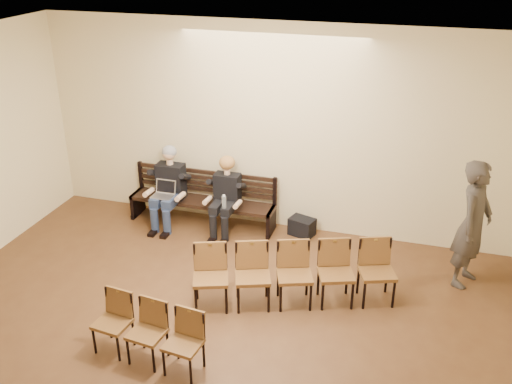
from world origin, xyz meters
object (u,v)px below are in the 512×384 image
water_bottle (224,209)px  chair_row_front (295,276)px  chair_row_back (147,334)px  seated_man (169,186)px  bag (302,227)px  laptop (163,198)px  bench (202,212)px  passerby (475,215)px  seated_woman (226,198)px

water_bottle → chair_row_front: size_ratio=0.09×
chair_row_back → water_bottle: bearing=98.5°
seated_man → bag: 2.41m
laptop → chair_row_front: size_ratio=0.13×
seated_man → chair_row_front: size_ratio=0.51×
bench → seated_man: 0.75m
water_bottle → chair_row_back: (0.10, -3.06, -0.18)m
passerby → chair_row_front: bearing=141.2°
chair_row_back → seated_man: bearing=116.6°
seated_woman → laptop: size_ratio=3.44×
laptop → seated_woman: bearing=2.4°
seated_woman → chair_row_back: bearing=-86.9°
bag → chair_row_front: 2.00m
seated_woman → laptop: 1.09m
passerby → bench: bearing=104.7°
water_bottle → passerby: size_ratio=0.11×
water_bottle → chair_row_front: (1.53, -1.43, -0.12)m
laptop → chair_row_front: bearing=-39.2°
chair_row_front → chair_row_back: bearing=-151.3°
seated_man → chair_row_front: bearing=-33.2°
seated_woman → laptop: (-1.06, -0.23, -0.04)m
bag → bench: bearing=-176.8°
passerby → chair_row_front: passerby is taller
seated_woman → water_bottle: bearing=-75.4°
laptop → chair_row_back: 3.37m
bench → passerby: (4.38, -0.60, 0.88)m
laptop → bench: bearing=21.6°
water_bottle → chair_row_front: bearing=-43.1°
seated_woman → water_bottle: size_ratio=5.12×
seated_man → chair_row_front: 3.17m
bench → seated_man: size_ratio=1.83×
passerby → chair_row_front: 2.69m
bench → chair_row_front: chair_row_front is taller
water_bottle → bag: 1.38m
seated_man → passerby: 4.97m
bench → laptop: bearing=-148.5°
bench → bag: (1.78, 0.10, -0.07)m
seated_woman → chair_row_back: 3.37m
seated_man → laptop: seated_man is taller
passerby → chair_row_back: bearing=150.3°
seated_woman → bench: bearing=166.2°
chair_row_front → bench: bearing=118.4°
seated_man → laptop: 0.27m
bag → passerby: size_ratio=0.19×
seated_man → water_bottle: 1.17m
seated_man → water_bottle: size_ratio=5.83×
chair_row_back → laptop: bearing=118.2°
laptop → bag: 2.43m
laptop → water_bottle: 1.14m
bench → water_bottle: water_bottle is taller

